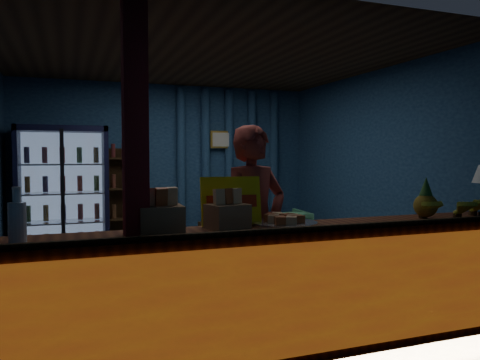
{
  "coord_description": "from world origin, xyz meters",
  "views": [
    {
      "loc": [
        -1.48,
        -5.09,
        1.49
      ],
      "look_at": [
        0.33,
        -0.2,
        1.22
      ],
      "focal_mm": 35.0,
      "sensor_mm": 36.0,
      "label": 1
    }
  ],
  "objects": [
    {
      "name": "ground",
      "position": [
        0.0,
        0.0,
        0.0
      ],
      "size": [
        4.6,
        4.6,
        0.0
      ],
      "primitive_type": "plane",
      "color": "#515154",
      "rests_on": "ground"
    },
    {
      "name": "room_walls",
      "position": [
        0.0,
        0.0,
        1.57
      ],
      "size": [
        4.6,
        4.6,
        4.6
      ],
      "color": "navy",
      "rests_on": "ground"
    },
    {
      "name": "counter",
      "position": [
        0.0,
        -1.91,
        0.48
      ],
      "size": [
        4.4,
        0.57,
        0.99
      ],
      "color": "brown",
      "rests_on": "ground"
    },
    {
      "name": "support_post",
      "position": [
        -1.05,
        -1.9,
        1.3
      ],
      "size": [
        0.16,
        0.16,
        2.6
      ],
      "primitive_type": "cube",
      "color": "maroon",
      "rests_on": "ground"
    },
    {
      "name": "beverage_cooler",
      "position": [
        -1.55,
        1.92,
        0.93
      ],
      "size": [
        1.2,
        0.62,
        1.9
      ],
      "color": "black",
      "rests_on": "ground"
    },
    {
      "name": "bottle_shelf",
      "position": [
        -0.7,
        2.06,
        0.79
      ],
      "size": [
        0.5,
        0.28,
        1.6
      ],
      "color": "#3A2412",
      "rests_on": "ground"
    },
    {
      "name": "curtain_folds",
      "position": [
        1.0,
        2.14,
        1.3
      ],
      "size": [
        1.74,
        0.14,
        2.5
      ],
      "color": "navy",
      "rests_on": "room_walls"
    },
    {
      "name": "framed_picture",
      "position": [
        0.85,
        2.1,
        1.75
      ],
      "size": [
        0.36,
        0.04,
        0.28
      ],
      "color": "gold",
      "rests_on": "room_walls"
    },
    {
      "name": "shopkeeper",
      "position": [
        0.02,
        -1.4,
        0.88
      ],
      "size": [
        0.73,
        0.58,
        1.75
      ],
      "primitive_type": "imported",
      "rotation": [
        0.0,
        0.0,
        0.28
      ],
      "color": "maroon",
      "rests_on": "ground"
    },
    {
      "name": "green_chair",
      "position": [
        1.55,
        1.27,
        0.34
      ],
      "size": [
        0.77,
        0.79,
        0.67
      ],
      "primitive_type": "imported",
      "rotation": [
        0.0,
        0.0,
        3.07
      ],
      "color": "#61C27E",
      "rests_on": "ground"
    },
    {
      "name": "side_table",
      "position": [
        0.31,
        1.4,
        0.23
      ],
      "size": [
        0.51,
        0.39,
        0.53
      ],
      "color": "#3A2412",
      "rests_on": "ground"
    },
    {
      "name": "yellow_sign",
      "position": [
        -0.29,
        -1.68,
        1.14
      ],
      "size": [
        0.48,
        0.13,
        0.38
      ],
      "color": "yellow",
      "rests_on": "counter"
    },
    {
      "name": "snack_box_left",
      "position": [
        -0.88,
        -1.88,
        1.06
      ],
      "size": [
        0.31,
        0.26,
        0.32
      ],
      "color": "olive",
      "rests_on": "counter"
    },
    {
      "name": "snack_box_centre",
      "position": [
        -0.37,
        -1.82,
        1.06
      ],
      "size": [
        0.33,
        0.29,
        0.3
      ],
      "color": "olive",
      "rests_on": "counter"
    },
    {
      "name": "pastry_tray",
      "position": [
        0.1,
        -1.83,
        0.98
      ],
      "size": [
        0.52,
        0.52,
        0.08
      ],
      "color": "silver",
      "rests_on": "counter"
    },
    {
      "name": "banana_bunches",
      "position": [
        1.69,
        -1.94,
        1.04
      ],
      "size": [
        0.82,
        0.31,
        0.18
      ],
      "color": "gold",
      "rests_on": "counter"
    },
    {
      "name": "pineapple",
      "position": [
        1.41,
        -1.89,
        1.09
      ],
      "size": [
        0.2,
        0.2,
        0.35
      ],
      "color": "olive",
      "rests_on": "counter"
    }
  ]
}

